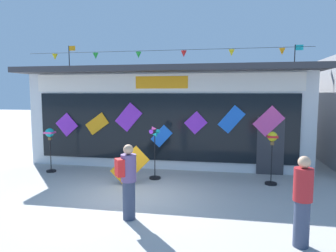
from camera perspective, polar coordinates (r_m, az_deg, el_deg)
ground_plane at (r=8.72m, az=-6.67°, el=-12.68°), size 80.00×80.00×0.00m
kite_shop_building at (r=13.92m, az=1.14°, el=2.31°), size 10.96×6.43×5.01m
wind_spinner_far_left at (r=11.74m, az=-20.83°, el=-2.26°), size 0.33×0.33×1.57m
wind_spinner_left at (r=10.12m, az=-2.46°, el=-4.77°), size 0.38×0.38×1.73m
wind_spinner_center_left at (r=9.96m, az=18.55°, el=-3.53°), size 0.36×0.36×1.64m
person_near_camera at (r=6.25m, az=23.45°, el=-12.51°), size 0.34×0.34×1.68m
person_mid_plaza at (r=6.98m, az=-7.38°, el=-9.82°), size 0.47×0.44×1.68m
display_kite_on_ground at (r=9.62m, az=-7.00°, el=-7.19°), size 1.20×0.27×1.20m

